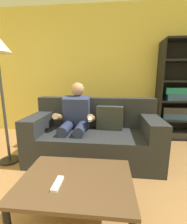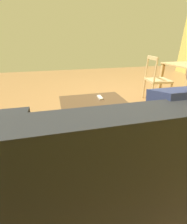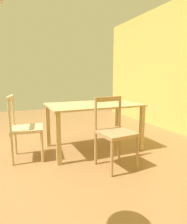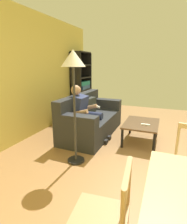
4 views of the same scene
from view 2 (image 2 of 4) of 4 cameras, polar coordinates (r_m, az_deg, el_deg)
name	(u,v)px [view 2 (image 2 of 4)]	position (r m, az deg, el deg)	size (l,w,h in m)	color
ground_plane	(141,105)	(3.30, 16.95, 2.63)	(8.77, 8.77, 0.00)	#9E7042
couch	(127,163)	(1.27, 12.12, -17.80)	(1.89, 0.87, 0.90)	#282B30
person_lounging	(166,129)	(1.26, 24.89, -5.56)	(0.59, 0.86, 1.14)	navy
coffee_table	(93,105)	(2.19, 0.00, 2.70)	(0.90, 0.67, 0.41)	brown
tv_remote	(100,97)	(2.28, 2.35, 5.33)	(0.05, 0.17, 0.02)	white
dining_chair_facing_couch	(157,80)	(3.47, 22.05, 10.72)	(0.47, 0.47, 0.90)	#D1B27F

